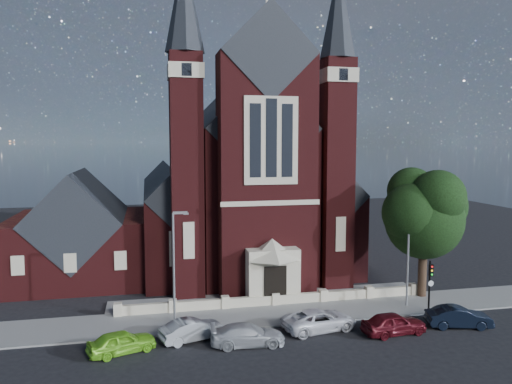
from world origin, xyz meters
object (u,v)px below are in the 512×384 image
car_lime_van (122,342)px  car_navy (459,317)px  church (237,185)px  traffic_signal (430,279)px  street_lamp_left (175,261)px  car_white_suv (319,320)px  car_silver_a (193,330)px  car_dark_red (394,323)px  car_silver_b (248,335)px  street_tree (427,215)px  street_lamp_right (409,249)px  parish_hall (79,237)px

car_lime_van → car_navy: car_navy is taller
church → car_navy: bearing=-64.4°
traffic_signal → car_lime_van: 22.64m
car_lime_van → church: bearing=-46.2°
street_lamp_left → car_navy: street_lamp_left is taller
street_lamp_left → car_white_suv: (9.56, -3.16, -3.88)m
traffic_signal → car_navy: bearing=-83.9°
street_lamp_left → car_navy: (19.25, -4.73, -3.87)m
church → car_silver_a: bearing=-107.7°
car_dark_red → traffic_signal: bearing=-59.8°
church → traffic_signal: church is taller
car_silver_b → car_lime_van: bearing=90.6°
street_tree → car_silver_a: size_ratio=2.49×
street_lamp_left → car_white_suv: bearing=-18.3°
church → street_lamp_right: bearing=-62.0°
street_tree → car_navy: 9.05m
church → street_tree: 21.38m
car_dark_red → car_navy: size_ratio=1.00×
street_lamp_right → parish_hall: bearing=151.8°
parish_hall → street_lamp_right: (26.09, -14.00, 0.59)m
car_white_suv → car_navy: (9.69, -1.57, 0.01)m
street_tree → car_navy: bearing=-101.1°
car_lime_van → street_lamp_right: bearing=-99.0°
church → street_lamp_left: 20.84m
street_lamp_right → traffic_signal: street_lamp_right is taller
parish_hall → car_silver_a: size_ratio=2.84×
street_tree → car_white_suv: size_ratio=2.06×
car_dark_red → car_silver_b: bearing=83.1°
church → street_lamp_left: church is taller
car_white_suv → car_silver_b: bearing=95.3°
parish_hall → car_navy: bearing=-34.4°
car_white_suv → car_navy: 9.81m
traffic_signal → car_white_suv: size_ratio=0.77×
church → car_white_suv: size_ratio=6.72×
traffic_signal → car_silver_a: (-18.01, -1.46, -1.88)m
street_lamp_left → car_silver_b: size_ratio=1.71×
street_lamp_left → parish_hall: bearing=120.0°
street_lamp_left → car_silver_a: bearing=-73.4°
traffic_signal → car_navy: size_ratio=0.91×
traffic_signal → car_silver_b: traffic_signal is taller
parish_hall → street_lamp_right: parish_hall is taller
traffic_signal → car_white_suv: bearing=-170.4°
traffic_signal → car_navy: (0.34, -3.15, -1.86)m
car_dark_red → parish_hall: bearing=44.5°
car_silver_b → car_white_suv: size_ratio=0.91×
church → street_lamp_right: 21.76m
street_lamp_right → car_navy: bearing=-75.2°
car_silver_b → parish_hall: bearing=37.9°
car_silver_a → car_dark_red: size_ratio=0.98×
car_lime_van → car_silver_a: size_ratio=0.96×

